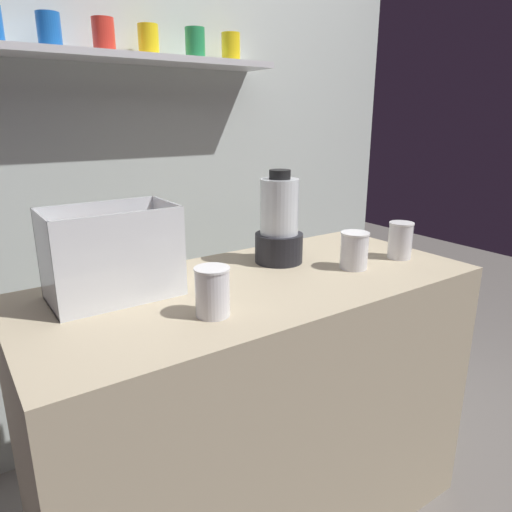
% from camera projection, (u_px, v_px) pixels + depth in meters
% --- Properties ---
extents(counter, '(1.40, 0.64, 0.90)m').
position_uv_depth(counter, '(256.00, 408.00, 1.56)').
color(counter, tan).
rests_on(counter, ground_plane).
extents(back_wall_unit, '(2.60, 0.24, 2.50)m').
position_uv_depth(back_wall_unit, '(150.00, 147.00, 1.92)').
color(back_wall_unit, silver).
rests_on(back_wall_unit, ground_plane).
extents(carrot_display_bin, '(0.34, 0.21, 0.25)m').
position_uv_depth(carrot_display_bin, '(112.00, 269.00, 1.28)').
color(carrot_display_bin, white).
rests_on(carrot_display_bin, counter).
extents(blender_pitcher, '(0.16, 0.16, 0.32)m').
position_uv_depth(blender_pitcher, '(279.00, 225.00, 1.58)').
color(blender_pitcher, black).
rests_on(blender_pitcher, counter).
extents(juice_cup_beet_far_left, '(0.09, 0.09, 0.13)m').
position_uv_depth(juice_cup_beet_far_left, '(213.00, 295.00, 1.17)').
color(juice_cup_beet_far_left, white).
rests_on(juice_cup_beet_far_left, counter).
extents(juice_cup_beet_left, '(0.09, 0.09, 0.12)m').
position_uv_depth(juice_cup_beet_left, '(354.00, 252.00, 1.53)').
color(juice_cup_beet_left, white).
rests_on(juice_cup_beet_left, counter).
extents(juice_cup_carrot_middle, '(0.09, 0.09, 0.13)m').
position_uv_depth(juice_cup_carrot_middle, '(400.00, 242.00, 1.64)').
color(juice_cup_carrot_middle, white).
rests_on(juice_cup_carrot_middle, counter).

